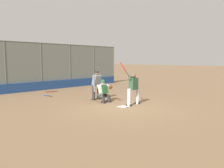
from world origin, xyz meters
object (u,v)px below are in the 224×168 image
object	(u,v)px
batter_at_plate	(133,88)
catcher_behind_plate	(104,91)
umpire_home	(97,84)
spare_bat_near_backstop	(47,96)
spare_bat_by_padding	(104,87)
spare_bat_third_base_side	(50,92)

from	to	relation	value
batter_at_plate	catcher_behind_plate	xyz separation A→B (m)	(0.61, -1.60, -0.24)
batter_at_plate	umpire_home	distance (m)	2.50
umpire_home	catcher_behind_plate	bearing A→B (deg)	75.43
batter_at_plate	umpire_home	xyz separation A→B (m)	(0.39, -2.47, 0.01)
spare_bat_near_backstop	spare_bat_by_padding	xyz separation A→B (m)	(-5.50, -0.47, 0.00)
batter_at_plate	spare_bat_near_backstop	world-z (taller)	batter_at_plate
umpire_home	spare_bat_by_padding	size ratio (longest dim) A/B	1.84
umpire_home	spare_bat_near_backstop	size ratio (longest dim) A/B	2.09
catcher_behind_plate	spare_bat_near_backstop	distance (m)	4.37
spare_bat_near_backstop	spare_bat_third_base_side	bearing A→B (deg)	-46.15
batter_at_plate	spare_bat_by_padding	bearing A→B (deg)	-124.22
umpire_home	spare_bat_by_padding	world-z (taller)	umpire_home
batter_at_plate	spare_bat_by_padding	distance (m)	7.24
umpire_home	spare_bat_near_backstop	distance (m)	3.69
catcher_behind_plate	spare_bat_near_backstop	xyz separation A→B (m)	(1.26, -4.13, -0.62)
catcher_behind_plate	batter_at_plate	bearing A→B (deg)	109.30
spare_bat_by_padding	spare_bat_near_backstop	bearing A→B (deg)	3.42
catcher_behind_plate	spare_bat_by_padding	distance (m)	6.29
catcher_behind_plate	umpire_home	distance (m)	0.93
spare_bat_third_base_side	umpire_home	bearing A→B (deg)	105.79
umpire_home	spare_bat_third_base_side	bearing A→B (deg)	-85.08
batter_at_plate	spare_bat_near_backstop	distance (m)	6.09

